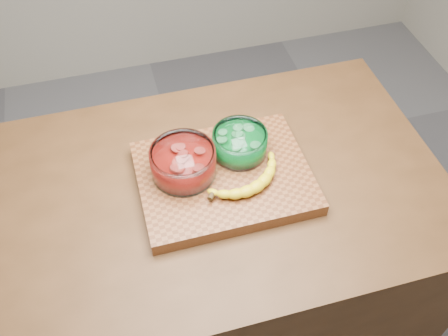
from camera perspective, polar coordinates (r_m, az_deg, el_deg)
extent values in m
plane|color=slate|center=(2.12, 0.00, -17.12)|extent=(3.50, 3.50, 0.00)
cube|color=#472B15|center=(1.72, 0.00, -11.13)|extent=(1.20, 0.80, 0.90)
cube|color=brown|center=(1.33, 0.00, -1.12)|extent=(0.45, 0.35, 0.04)
cylinder|color=white|center=(1.29, -4.68, 0.64)|extent=(0.17, 0.17, 0.08)
cylinder|color=#B51B13|center=(1.30, -4.65, 0.29)|extent=(0.15, 0.15, 0.05)
cylinder|color=#E65248|center=(1.28, -4.74, 1.23)|extent=(0.14, 0.14, 0.02)
cylinder|color=white|center=(1.34, 1.81, 2.87)|extent=(0.15, 0.15, 0.07)
cylinder|color=#09882D|center=(1.35, 1.80, 2.58)|extent=(0.13, 0.13, 0.04)
cylinder|color=#63D378|center=(1.33, 1.83, 3.43)|extent=(0.12, 0.12, 0.02)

